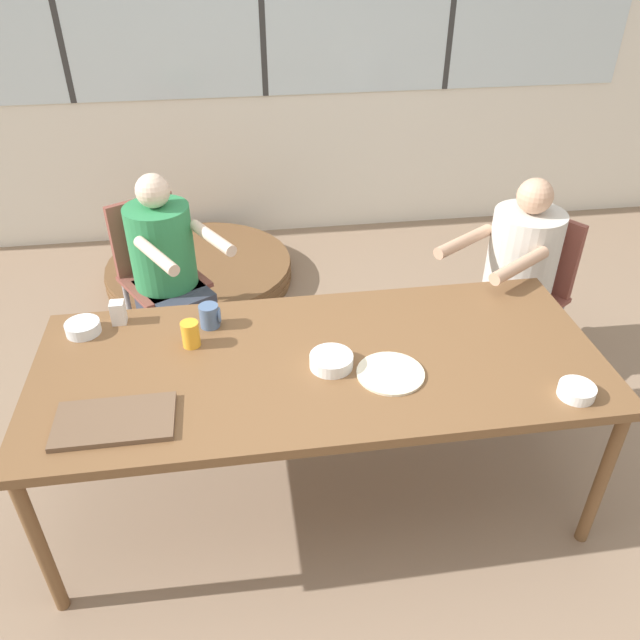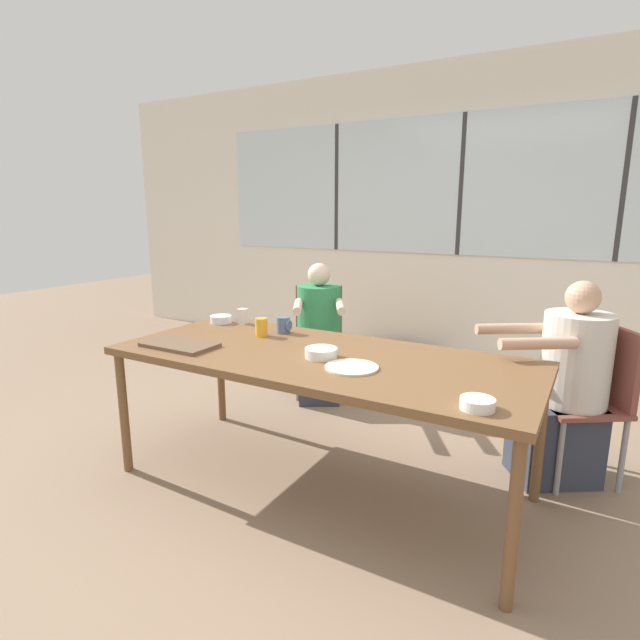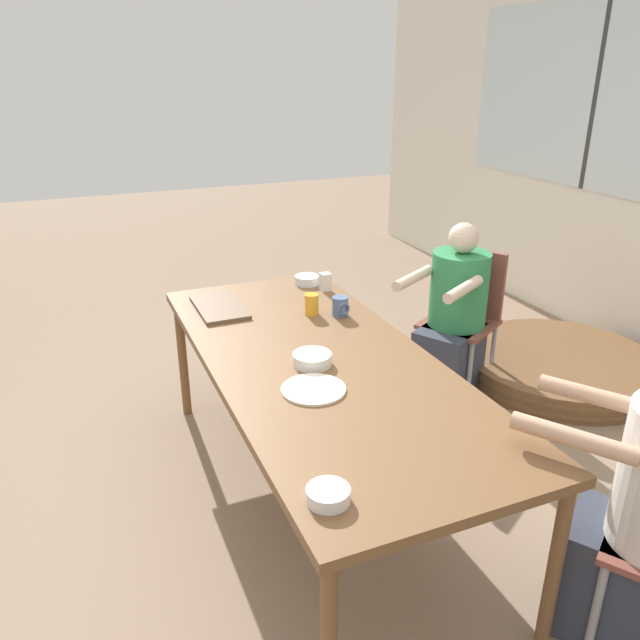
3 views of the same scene
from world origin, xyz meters
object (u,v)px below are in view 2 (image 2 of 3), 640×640
Objects in this scene: juice_glass at (261,327)px; bowl_white_shallow at (477,404)px; person_man_blue_shirt at (319,339)px; coffee_mug at (284,325)px; person_woman_green_shirt at (565,394)px; bowl_cereal at (221,319)px; bowl_fruit at (321,353)px; folded_table_stack at (371,363)px; milk_carton_small at (243,316)px; chair_for_man_blue_shirt at (319,329)px; chair_for_woman_green_shirt at (596,390)px.

juice_glass is 1.45m from bowl_white_shallow.
person_man_blue_shirt is 10.86× the size of coffee_mug.
person_woman_green_shirt is 8.02× the size of bowl_cereal.
juice_glass reaches higher than bowl_fruit.
bowl_fruit reaches higher than folded_table_stack.
person_woman_green_shirt is 0.88× the size of folded_table_stack.
person_man_blue_shirt is 10.03× the size of juice_glass.
milk_carton_small is (-0.37, 0.08, 0.00)m from coffee_mug.
person_woman_green_shirt is 1.62m from coffee_mug.
chair_for_man_blue_shirt is at bearing -107.08° from folded_table_stack.
coffee_mug is 1.00× the size of milk_carton_small.
milk_carton_small is 0.60× the size of bowl_fruit.
juice_glass is 0.36m from milk_carton_small.
chair_for_man_blue_shirt reaches higher than folded_table_stack.
chair_for_man_blue_shirt is at bearing 79.84° from bowl_cereal.
coffee_mug reaches higher than folded_table_stack.
chair_for_woman_green_shirt is at bearing 17.58° from coffee_mug.
bowl_fruit is (-1.22, -0.87, 0.25)m from chair_for_woman_green_shirt.
person_woman_green_shirt reaches higher than chair_for_man_blue_shirt.
bowl_cereal is at bearing 159.40° from bowl_fruit.
bowl_cereal is (-0.14, -0.05, -0.02)m from milk_carton_small.
milk_carton_small is at bearing 145.77° from juice_glass.
bowl_white_shallow is (1.53, -1.49, 0.29)m from person_man_blue_shirt.
coffee_mug is 0.92× the size of juice_glass.
bowl_fruit is at bearing 90.23° from person_man_blue_shirt.
folded_table_stack is at bearing -127.90° from person_man_blue_shirt.
bowl_white_shallow is (1.66, -0.71, -0.03)m from milk_carton_small.
juice_glass is (-0.07, -0.12, 0.00)m from coffee_mug.
person_man_blue_shirt is 0.85× the size of folded_table_stack.
juice_glass is 0.08× the size of folded_table_stack.
chair_for_man_blue_shirt is at bearing 43.50° from chair_for_woman_green_shirt.
bowl_white_shallow is at bearing -20.32° from juice_glass.
juice_glass is 0.57m from bowl_fruit.
folded_table_stack is at bearing 25.29° from chair_for_woman_green_shirt.
bowl_white_shallow is 2.77m from folded_table_stack.
chair_for_woman_green_shirt reaches higher than juice_glass.
bowl_cereal is at bearing 160.03° from bowl_white_shallow.
juice_glass reaches higher than bowl_white_shallow.
chair_for_man_blue_shirt is 0.69× the size of folded_table_stack.
person_woman_green_shirt is at bearing 35.60° from bowl_fruit.
juice_glass is (-1.60, -0.56, 0.30)m from person_woman_green_shirt.
chair_for_woman_green_shirt reaches higher than bowl_cereal.
milk_carton_small is at bearing 67.70° from person_woman_green_shirt.
bowl_fruit is (-1.08, -0.77, 0.28)m from person_woman_green_shirt.
chair_for_woman_green_shirt is at bearing 13.01° from bowl_cereal.
person_woman_green_shirt reaches higher than coffee_mug.
bowl_cereal is at bearing 161.12° from juice_glass.
milk_carton_small is (-1.90, -0.36, 0.30)m from person_woman_green_shirt.
bowl_fruit is (0.82, -0.42, -0.02)m from milk_carton_small.
chair_for_man_blue_shirt is at bearing 120.12° from bowl_fruit.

